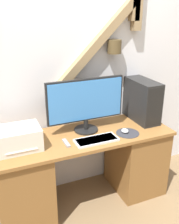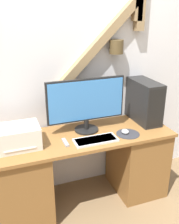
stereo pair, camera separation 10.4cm
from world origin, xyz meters
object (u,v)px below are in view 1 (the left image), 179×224
Objects in this scene: keyboard at (96,140)px; computer_tower at (141,100)px; monitor at (86,102)px; printer at (18,138)px; remote_control at (66,143)px; mouse at (125,131)px.

computer_tower reaches higher than keyboard.
monitor is 2.07× the size of printer.
remote_control is at bearing -166.32° from computer_tower.
keyboard is (0.00, -0.24, -0.27)m from monitor.
monitor reaches higher than printer.
printer is at bearing 174.10° from mouse.
computer_tower is 0.93m from remote_control.
mouse is at bearing -143.55° from computer_tower.
keyboard is at bearing -11.91° from printer.
mouse is (0.31, 0.04, 0.01)m from keyboard.
printer is (-0.95, 0.10, 0.07)m from mouse.
keyboard is at bearing -156.60° from computer_tower.
monitor is at bearing 35.16° from remote_control.
monitor reaches higher than computer_tower.
printer is (-0.64, 0.14, 0.08)m from keyboard.
mouse is 0.52× the size of remote_control.
mouse is (0.31, -0.20, -0.26)m from monitor.
printer is at bearing 168.09° from keyboard.
computer_tower is (0.63, 0.27, 0.20)m from keyboard.
printer is at bearing -173.94° from computer_tower.
monitor reaches higher than mouse.
remote_control is at bearing -144.84° from monitor.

